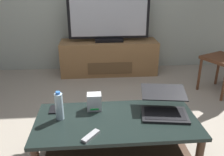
{
  "coord_description": "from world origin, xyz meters",
  "views": [
    {
      "loc": [
        -0.18,
        -1.84,
        1.42
      ],
      "look_at": [
        -0.0,
        0.29,
        0.53
      ],
      "focal_mm": 38.38,
      "sensor_mm": 36.0,
      "label": 1
    }
  ],
  "objects_px": {
    "router_box": "(94,102)",
    "media_cabinet": "(109,57)",
    "cell_phone": "(54,109)",
    "tv_remote": "(91,136)",
    "laptop": "(164,105)",
    "water_bottle_near": "(59,106)",
    "television": "(109,17)",
    "coffee_table": "(116,131)"
  },
  "relations": [
    {
      "from": "water_bottle_near",
      "to": "cell_phone",
      "type": "relative_size",
      "value": 1.71
    },
    {
      "from": "water_bottle_near",
      "to": "tv_remote",
      "type": "xyz_separation_m",
      "value": [
        0.24,
        -0.26,
        -0.1
      ]
    },
    {
      "from": "television",
      "to": "laptop",
      "type": "relative_size",
      "value": 2.72
    },
    {
      "from": "water_bottle_near",
      "to": "tv_remote",
      "type": "relative_size",
      "value": 1.5
    },
    {
      "from": "coffee_table",
      "to": "television",
      "type": "distance_m",
      "value": 2.09
    },
    {
      "from": "laptop",
      "to": "water_bottle_near",
      "type": "height_order",
      "value": "water_bottle_near"
    },
    {
      "from": "television",
      "to": "water_bottle_near",
      "type": "height_order",
      "value": "television"
    },
    {
      "from": "media_cabinet",
      "to": "router_box",
      "type": "xyz_separation_m",
      "value": [
        -0.25,
        -1.83,
        0.19
      ]
    },
    {
      "from": "router_box",
      "to": "tv_remote",
      "type": "distance_m",
      "value": 0.4
    },
    {
      "from": "router_box",
      "to": "cell_phone",
      "type": "relative_size",
      "value": 1.02
    },
    {
      "from": "coffee_table",
      "to": "tv_remote",
      "type": "xyz_separation_m",
      "value": [
        -0.21,
        -0.22,
        0.13
      ]
    },
    {
      "from": "media_cabinet",
      "to": "water_bottle_near",
      "type": "bearing_deg",
      "value": -105.1
    },
    {
      "from": "cell_phone",
      "to": "laptop",
      "type": "bearing_deg",
      "value": -6.92
    },
    {
      "from": "coffee_table",
      "to": "tv_remote",
      "type": "distance_m",
      "value": 0.32
    },
    {
      "from": "router_box",
      "to": "tv_remote",
      "type": "height_order",
      "value": "router_box"
    },
    {
      "from": "television",
      "to": "laptop",
      "type": "height_order",
      "value": "television"
    },
    {
      "from": "coffee_table",
      "to": "router_box",
      "type": "height_order",
      "value": "router_box"
    },
    {
      "from": "laptop",
      "to": "tv_remote",
      "type": "relative_size",
      "value": 2.8
    },
    {
      "from": "media_cabinet",
      "to": "television",
      "type": "xyz_separation_m",
      "value": [
        0.0,
        -0.02,
        0.63
      ]
    },
    {
      "from": "television",
      "to": "tv_remote",
      "type": "xyz_separation_m",
      "value": [
        -0.29,
        -2.21,
        -0.5
      ]
    },
    {
      "from": "router_box",
      "to": "water_bottle_near",
      "type": "bearing_deg",
      "value": -154.82
    },
    {
      "from": "water_bottle_near",
      "to": "cell_phone",
      "type": "xyz_separation_m",
      "value": [
        -0.07,
        0.14,
        -0.11
      ]
    },
    {
      "from": "television",
      "to": "cell_phone",
      "type": "bearing_deg",
      "value": -108.45
    },
    {
      "from": "media_cabinet",
      "to": "router_box",
      "type": "bearing_deg",
      "value": -97.87
    },
    {
      "from": "water_bottle_near",
      "to": "coffee_table",
      "type": "bearing_deg",
      "value": -5.97
    },
    {
      "from": "router_box",
      "to": "media_cabinet",
      "type": "bearing_deg",
      "value": 82.13
    },
    {
      "from": "laptop",
      "to": "cell_phone",
      "type": "distance_m",
      "value": 0.93
    },
    {
      "from": "coffee_table",
      "to": "water_bottle_near",
      "type": "bearing_deg",
      "value": 174.03
    },
    {
      "from": "router_box",
      "to": "tv_remote",
      "type": "bearing_deg",
      "value": -94.65
    },
    {
      "from": "media_cabinet",
      "to": "router_box",
      "type": "height_order",
      "value": "media_cabinet"
    },
    {
      "from": "laptop",
      "to": "water_bottle_near",
      "type": "relative_size",
      "value": 1.87
    },
    {
      "from": "media_cabinet",
      "to": "water_bottle_near",
      "type": "xyz_separation_m",
      "value": [
        -0.53,
        -1.96,
        0.23
      ]
    },
    {
      "from": "television",
      "to": "cell_phone",
      "type": "height_order",
      "value": "television"
    },
    {
      "from": "laptop",
      "to": "water_bottle_near",
      "type": "bearing_deg",
      "value": -177.66
    },
    {
      "from": "cell_phone",
      "to": "tv_remote",
      "type": "height_order",
      "value": "tv_remote"
    },
    {
      "from": "laptop",
      "to": "router_box",
      "type": "bearing_deg",
      "value": 170.71
    },
    {
      "from": "router_box",
      "to": "tv_remote",
      "type": "xyz_separation_m",
      "value": [
        -0.03,
        -0.39,
        -0.06
      ]
    },
    {
      "from": "router_box",
      "to": "cell_phone",
      "type": "xyz_separation_m",
      "value": [
        -0.35,
        0.01,
        -0.07
      ]
    },
    {
      "from": "router_box",
      "to": "water_bottle_near",
      "type": "distance_m",
      "value": 0.31
    },
    {
      "from": "television",
      "to": "laptop",
      "type": "xyz_separation_m",
      "value": [
        0.33,
        -1.91,
        -0.45
      ]
    },
    {
      "from": "laptop",
      "to": "tv_remote",
      "type": "height_order",
      "value": "laptop"
    },
    {
      "from": "television",
      "to": "laptop",
      "type": "distance_m",
      "value": 1.99
    }
  ]
}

